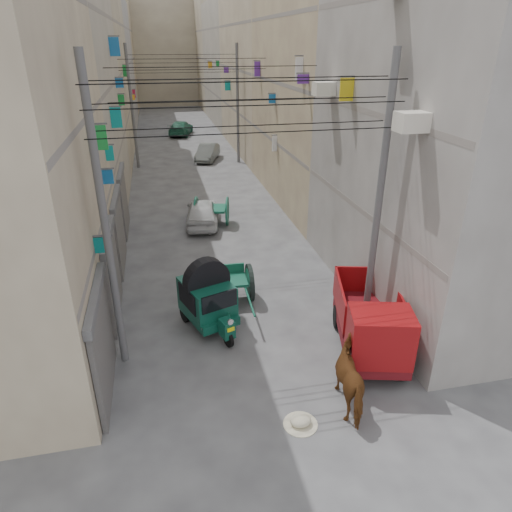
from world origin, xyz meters
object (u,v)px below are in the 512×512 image
object	(u,v)px
tonga_cart	(232,284)
distant_car_white	(202,212)
horse	(355,378)
mini_truck	(372,330)
distant_car_green	(181,128)
second_cart	(212,210)
auto_rickshaw	(208,297)
feed_sack	(301,420)
distant_car_grey	(207,152)

from	to	relation	value
tonga_cart	distant_car_white	size ratio (longest dim) A/B	0.79
horse	distant_car_white	bearing A→B (deg)	-75.07
mini_truck	distant_car_green	bearing A→B (deg)	109.31
mini_truck	second_cart	xyz separation A→B (m)	(-2.99, 11.27, -0.23)
auto_rickshaw	tonga_cart	distance (m)	1.66
auto_rickshaw	horse	distance (m)	5.18
second_cart	horse	world-z (taller)	horse
auto_rickshaw	mini_truck	size ratio (longest dim) A/B	0.66
auto_rickshaw	second_cart	bearing A→B (deg)	62.72
mini_truck	distant_car_white	world-z (taller)	mini_truck
feed_sack	distant_car_white	size ratio (longest dim) A/B	0.14
second_cart	feed_sack	bearing A→B (deg)	-74.69
distant_car_grey	distant_car_green	distance (m)	10.77
auto_rickshaw	horse	bearing A→B (deg)	-73.41
mini_truck	distant_car_white	distance (m)	11.95
tonga_cart	second_cart	distance (m)	7.35
horse	distant_car_green	size ratio (longest dim) A/B	0.44
tonga_cart	distant_car_green	world-z (taller)	tonga_cart
mini_truck	distant_car_white	bearing A→B (deg)	121.24
feed_sack	distant_car_green	distance (m)	37.17
horse	auto_rickshaw	bearing A→B (deg)	-49.07
auto_rickshaw	distant_car_white	world-z (taller)	auto_rickshaw
distant_car_white	distant_car_grey	world-z (taller)	distant_car_white
mini_truck	feed_sack	xyz separation A→B (m)	(-2.60, -1.93, -0.84)
mini_truck	feed_sack	distance (m)	3.34
second_cart	distant_car_grey	distance (m)	13.34
tonga_cart	second_cart	bearing A→B (deg)	89.83
tonga_cart	auto_rickshaw	bearing A→B (deg)	-124.89
second_cart	feed_sack	distance (m)	13.22
tonga_cart	horse	distance (m)	5.87
tonga_cart	distant_car_green	xyz separation A→B (m)	(0.29, 31.31, -0.04)
mini_truck	distant_car_white	size ratio (longest dim) A/B	1.05
distant_car_green	mini_truck	bearing A→B (deg)	108.61
distant_car_white	distant_car_grey	xyz separation A→B (m)	(1.78, 13.10, -0.05)
distant_car_grey	mini_truck	bearing A→B (deg)	-67.19
mini_truck	feed_sack	world-z (taller)	mini_truck
horse	tonga_cart	bearing A→B (deg)	-64.32
second_cart	distant_car_white	xyz separation A→B (m)	(-0.45, 0.17, -0.11)
distant_car_white	distant_car_grey	bearing A→B (deg)	-90.29
horse	feed_sack	bearing A→B (deg)	18.95
distant_car_grey	distant_car_white	bearing A→B (deg)	-78.79
auto_rickshaw	mini_truck	world-z (taller)	mini_truck
mini_truck	horse	bearing A→B (deg)	-111.64
mini_truck	horse	size ratio (longest dim) A/B	2.01
horse	distant_car_white	world-z (taller)	horse
second_cart	feed_sack	xyz separation A→B (m)	(0.39, -13.20, -0.61)
second_cart	horse	xyz separation A→B (m)	(1.84, -12.83, 0.07)
distant_car_white	auto_rickshaw	bearing A→B (deg)	92.58
horse	distant_car_green	world-z (taller)	horse
tonga_cart	second_cart	world-z (taller)	second_cart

